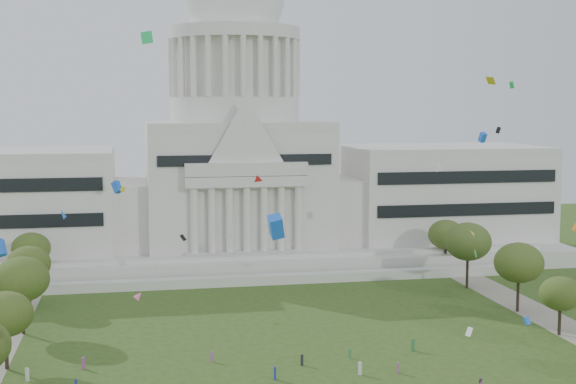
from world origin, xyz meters
TOP-DOWN VIEW (x-y plane):
  - capitol at (0.00, 113.59)m, footprint 160.00×64.50m
  - row_tree_l_3 at (-44.09, 33.92)m, footprint 8.12×8.12m
  - row_tree_r_3 at (44.40, 34.48)m, footprint 7.01×7.01m
  - row_tree_l_4 at (-44.08, 52.42)m, footprint 9.29×9.29m
  - row_tree_r_4 at (44.76, 50.04)m, footprint 9.19×9.19m
  - row_tree_l_5 at (-45.22, 71.01)m, footprint 8.33×8.33m
  - row_tree_r_5 at (43.49, 70.19)m, footprint 9.82×9.82m
  - row_tree_l_6 at (-46.87, 89.14)m, footprint 8.19×8.19m
  - row_tree_r_6 at (45.96, 88.13)m, footprint 8.42×8.42m
  - kite_swarm at (3.42, 8.11)m, footprint 90.47×100.55m

SIDE VIEW (x-z plane):
  - row_tree_r_3 at x=44.40m, z-range 2.09..12.07m
  - row_tree_l_3 at x=-44.09m, z-range 2.43..13.98m
  - row_tree_l_6 at x=-46.87m, z-range 2.45..14.09m
  - row_tree_l_5 at x=-45.22m, z-range 2.49..14.34m
  - row_tree_r_6 at x=45.96m, z-range 2.52..14.49m
  - row_tree_r_4 at x=44.76m, z-range 2.76..15.82m
  - row_tree_l_4 at x=-44.08m, z-range 2.79..16.00m
  - row_tree_r_5 at x=43.49m, z-range 2.95..16.91m
  - capitol at x=0.00m, z-range -23.35..67.95m
  - kite_swarm at x=3.42m, z-range 2.43..60.37m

